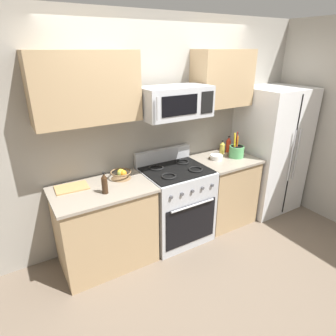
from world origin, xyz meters
name	(u,v)px	position (x,y,z in m)	size (l,w,h in m)	color
ground_plane	(206,265)	(0.00, 0.00, 0.00)	(16.00, 16.00, 0.00)	#6B5B4C
wall_back	(159,130)	(0.00, 1.05, 1.30)	(8.00, 0.10, 2.60)	#9E998E
counter_left	(105,226)	(-0.90, 0.65, 0.46)	(1.02, 0.66, 0.91)	tan
range_oven	(175,203)	(0.00, 0.65, 0.47)	(0.76, 0.70, 1.09)	#B2B5BA
counter_right	(223,190)	(0.77, 0.65, 0.46)	(0.76, 0.66, 0.91)	tan
refrigerator	(270,150)	(1.59, 0.63, 0.88)	(0.84, 0.77, 1.75)	silver
microwave	(175,102)	(0.00, 0.68, 1.70)	(0.77, 0.44, 0.33)	#B2B5BA
upper_cabinets_left	(85,88)	(-0.90, 0.83, 1.89)	(1.01, 0.34, 0.66)	tan
upper_cabinets_right	(222,79)	(0.77, 0.83, 1.89)	(0.75, 0.34, 0.66)	tan
utensil_crock	(236,151)	(0.92, 0.62, 0.99)	(0.19, 0.19, 0.34)	#59AD66
fruit_basket	(121,174)	(-0.63, 0.78, 0.96)	(0.23, 0.23, 0.11)	brown
cutting_board	(72,188)	(-1.16, 0.81, 0.92)	(0.32, 0.22, 0.02)	tan
bottle_soy	(105,184)	(-0.90, 0.53, 1.01)	(0.06, 0.06, 0.23)	#382314
bottle_oil	(222,148)	(0.85, 0.81, 0.99)	(0.07, 0.07, 0.18)	gold
bottle_hot_sauce	(228,145)	(0.97, 0.83, 1.01)	(0.06, 0.06, 0.22)	red
prep_bowl	(216,157)	(0.64, 0.69, 0.94)	(0.16, 0.16, 0.06)	white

